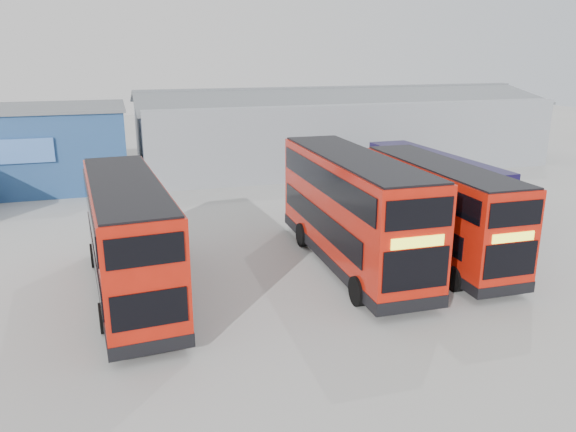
{
  "coord_description": "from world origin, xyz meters",
  "views": [
    {
      "loc": [
        -8.47,
        -20.95,
        8.53
      ],
      "look_at": [
        -2.12,
        -0.16,
        2.1
      ],
      "focal_mm": 35.0,
      "sensor_mm": 36.0,
      "label": 1
    }
  ],
  "objects": [
    {
      "name": "ground_plane",
      "position": [
        0.0,
        0.0,
        0.0
      ],
      "size": [
        120.0,
        120.0,
        0.0
      ],
      "primitive_type": "plane",
      "color": "gray",
      "rests_on": "ground"
    },
    {
      "name": "office_block",
      "position": [
        -14.0,
        17.99,
        2.58
      ],
      "size": [
        12.3,
        8.32,
        5.12
      ],
      "color": "navy",
      "rests_on": "ground"
    },
    {
      "name": "maintenance_shed",
      "position": [
        8.0,
        20.0,
        2.6
      ],
      "size": [
        30.5,
        12.0,
        5.89
      ],
      "color": "gray",
      "rests_on": "ground"
    },
    {
      "name": "double_decker_left",
      "position": [
        -8.37,
        -1.44,
        2.11
      ],
      "size": [
        3.14,
        10.18,
        4.24
      ],
      "rotation": [
        0.0,
        0.0,
        3.21
      ],
      "color": "#B8180A",
      "rests_on": "ground"
    },
    {
      "name": "double_decker_centre",
      "position": [
        0.36,
        -0.86,
        2.28
      ],
      "size": [
        2.91,
        10.87,
        4.57
      ],
      "rotation": [
        0.0,
        0.0,
        -0.02
      ],
      "color": "#B8180A",
      "rests_on": "ground"
    },
    {
      "name": "double_decker_right",
      "position": [
        4.13,
        -1.19,
        2.03
      ],
      "size": [
        2.58,
        9.71,
        4.09
      ],
      "rotation": [
        0.0,
        0.0,
        -0.01
      ],
      "color": "#B8180A",
      "rests_on": "ground"
    },
    {
      "name": "single_decker_blue",
      "position": [
        8.13,
        5.89,
        1.47
      ],
      "size": [
        2.87,
        11.01,
        2.97
      ],
      "rotation": [
        0.0,
        0.0,
        3.16
      ],
      "color": "#0D0C35",
      "rests_on": "ground"
    }
  ]
}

